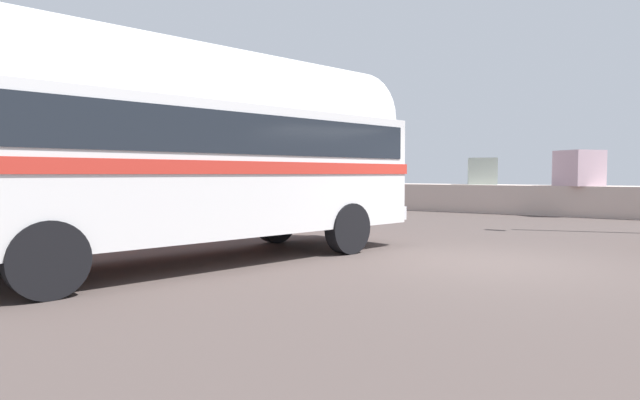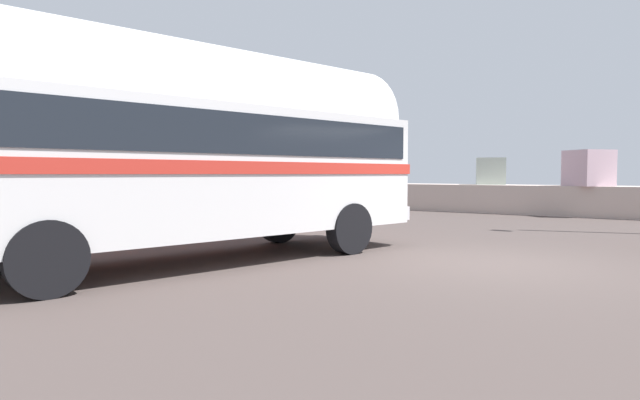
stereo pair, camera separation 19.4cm
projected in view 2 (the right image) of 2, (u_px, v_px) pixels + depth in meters
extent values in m
cube|color=#483D3A|center=(493.00, 264.00, 8.73)|extent=(32.00, 26.00, 0.02)
cube|color=#BAA89E|center=(590.00, 201.00, 18.42)|extent=(31.36, 1.80, 1.10)
sphere|color=#B4B38F|center=(308.00, 169.00, 25.93)|extent=(1.30, 1.30, 1.30)
cube|color=#B2B695|center=(374.00, 173.00, 23.51)|extent=(0.95, 0.91, 0.92)
cube|color=#A8B9AB|center=(491.00, 171.00, 20.69)|extent=(1.38, 1.36, 1.07)
cube|color=#BFA1AE|center=(588.00, 168.00, 18.12)|extent=(1.73, 1.74, 1.26)
cylinder|color=black|center=(279.00, 221.00, 11.40)|extent=(0.50, 1.00, 0.96)
cylinder|color=black|center=(350.00, 228.00, 9.75)|extent=(0.50, 1.00, 0.96)
cylinder|color=black|center=(7.00, 241.00, 7.93)|extent=(0.50, 1.00, 0.96)
cylinder|color=black|center=(46.00, 259.00, 6.29)|extent=(0.50, 1.00, 0.96)
cube|color=silver|center=(195.00, 171.00, 8.79)|extent=(4.33, 8.73, 2.10)
cylinder|color=silver|center=(194.00, 109.00, 8.74)|extent=(4.06, 8.36, 2.20)
cube|color=#B82E23|center=(195.00, 168.00, 8.79)|extent=(4.40, 8.82, 0.20)
cube|color=black|center=(195.00, 137.00, 8.76)|extent=(4.29, 8.41, 0.64)
cube|color=silver|center=(367.00, 210.00, 11.67)|extent=(2.25, 0.70, 0.28)
cylinder|color=black|center=(179.00, 207.00, 16.04)|extent=(0.43, 0.99, 0.96)
cylinder|color=black|center=(221.00, 211.00, 14.52)|extent=(0.43, 0.99, 0.96)
cylinder|color=black|center=(14.00, 223.00, 10.75)|extent=(0.43, 0.99, 0.96)
cube|color=#D55538|center=(112.00, 172.00, 13.34)|extent=(3.71, 8.68, 2.10)
cylinder|color=#D55538|center=(111.00, 131.00, 13.29)|extent=(3.46, 8.31, 2.20)
cube|color=#275991|center=(112.00, 170.00, 13.34)|extent=(3.77, 8.77, 0.20)
cube|color=black|center=(112.00, 150.00, 13.31)|extent=(3.70, 8.35, 0.64)
cube|color=silver|center=(244.00, 200.00, 16.47)|extent=(2.28, 0.52, 0.28)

